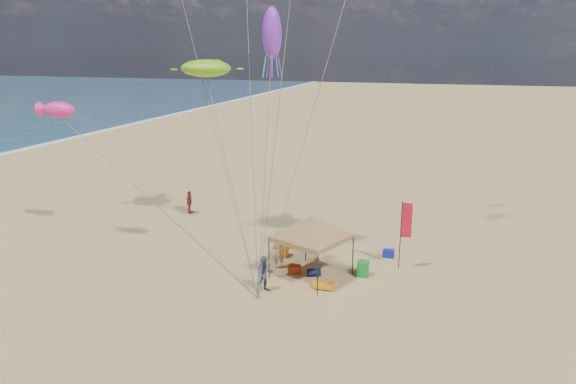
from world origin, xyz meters
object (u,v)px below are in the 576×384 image
at_px(cooler_blue, 389,253).
at_px(chair_green, 363,269).
at_px(chair_yellow, 282,250).
at_px(person_near_b, 265,274).
at_px(canopy_tent, 312,218).
at_px(feather_flag, 405,225).
at_px(person_near_a, 278,252).
at_px(person_near_c, 317,242).
at_px(beach_cart, 324,285).
at_px(cooler_red, 294,269).
at_px(person_far_a, 189,202).

relative_size(cooler_blue, chair_green, 0.77).
bearing_deg(chair_yellow, person_near_b, -82.48).
height_order(canopy_tent, chair_green, canopy_tent).
xyz_separation_m(feather_flag, person_near_a, (-5.58, -1.67, -1.39)).
distance_m(feather_flag, cooler_blue, 2.49).
bearing_deg(cooler_blue, chair_green, -107.25).
xyz_separation_m(cooler_blue, person_near_c, (-3.29, -1.37, 0.74)).
xyz_separation_m(cooler_blue, chair_yellow, (-5.05, -1.53, 0.16)).
bearing_deg(beach_cart, cooler_red, 143.67).
distance_m(cooler_red, chair_green, 3.13).
bearing_deg(canopy_tent, beach_cart, -51.17).
bearing_deg(person_near_a, feather_flag, 173.77).
xyz_separation_m(chair_green, beach_cart, (-1.38, -1.87, -0.15)).
bearing_deg(canopy_tent, feather_flag, 29.62).
bearing_deg(person_far_a, person_near_c, -126.16).
xyz_separation_m(cooler_red, person_far_a, (-8.90, 6.76, 0.54)).
bearing_deg(feather_flag, person_near_a, -163.33).
relative_size(person_near_b, person_far_a, 1.08).
relative_size(cooler_blue, person_far_a, 0.37).
bearing_deg(person_near_a, person_near_c, -156.16).
relative_size(canopy_tent, person_near_a, 3.18).
height_order(canopy_tent, person_near_a, canopy_tent).
height_order(cooler_red, chair_green, chair_green).
xyz_separation_m(canopy_tent, person_far_a, (-9.74, 6.95, -2.06)).
height_order(canopy_tent, feather_flag, canopy_tent).
height_order(person_near_a, person_near_c, person_near_c).
relative_size(person_near_a, person_near_c, 0.85).
xyz_separation_m(cooler_blue, chair_green, (-0.82, -2.63, 0.16)).
bearing_deg(cooler_red, beach_cart, -36.33).
distance_m(beach_cart, person_near_a, 3.07).
bearing_deg(feather_flag, canopy_tent, -150.38).
bearing_deg(chair_yellow, cooler_red, -55.99).
bearing_deg(canopy_tent, person_near_c, 96.98).
xyz_separation_m(person_near_a, person_far_a, (-8.01, 6.43, -0.06)).
bearing_deg(cooler_blue, chair_yellow, -163.19).
bearing_deg(feather_flag, person_far_a, 160.71).
height_order(chair_green, person_near_b, person_near_b).
bearing_deg(feather_flag, person_near_b, -141.72).
height_order(person_near_a, person_near_b, person_near_a).
distance_m(beach_cart, person_near_b, 2.60).
xyz_separation_m(feather_flag, person_near_c, (-4.11, -0.11, -1.25)).
bearing_deg(canopy_tent, chair_green, 20.18).
xyz_separation_m(chair_green, person_near_b, (-3.71, -2.84, 0.44)).
xyz_separation_m(feather_flag, cooler_red, (-4.69, -2.00, -1.99)).
bearing_deg(chair_yellow, canopy_tent, -43.74).
height_order(canopy_tent, chair_yellow, canopy_tent).
bearing_deg(person_far_a, chair_green, -126.14).
bearing_deg(person_near_a, beach_cart, 125.69).
distance_m(cooler_blue, chair_yellow, 5.28).
bearing_deg(person_near_a, person_far_a, -61.64).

